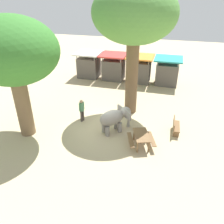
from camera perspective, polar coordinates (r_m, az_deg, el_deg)
The scene contains 12 objects.
ground_plane at distance 15.22m, azimuth -1.91°, elevation -3.99°, with size 60.00×60.00×0.00m, color tan.
elephant at distance 14.42m, azimuth 0.74°, elevation -1.42°, with size 2.08×2.08×1.54m.
person_handler at distance 15.66m, azimuth -7.55°, elevation 0.78°, with size 0.32×0.49×1.62m.
shade_tree_main at distance 13.71m, azimuth -23.68°, elevation 13.40°, with size 5.21×4.77×7.09m.
shade_tree_secondary at distance 15.29m, azimuth 5.60°, elevation 22.77°, with size 5.36×4.92×8.72m.
wooden_bench at distance 15.11m, azimuth 15.55°, elevation -3.34°, with size 0.44×1.41×0.88m.
picnic_table_near at distance 13.42m, azimuth 7.32°, elevation -6.27°, with size 1.90×1.91×0.78m.
market_stall_white at distance 23.82m, azimuth -5.78°, elevation 11.36°, with size 2.50×2.50×2.52m.
market_stall_red at distance 23.06m, azimuth 0.40°, elevation 10.91°, with size 2.50×2.50×2.52m.
market_stall_orange at distance 22.57m, azimuth 6.90°, elevation 10.30°, with size 2.50×2.50×2.52m.
market_stall_teal at distance 22.38m, azimuth 13.57°, elevation 9.54°, with size 2.50×2.50×2.52m.
feed_bucket at distance 15.91m, azimuth -1.00°, elevation -1.72°, with size 0.36×0.36×0.32m, color gray.
Camera 1 is at (3.82, -12.20, 8.27)m, focal length 36.67 mm.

